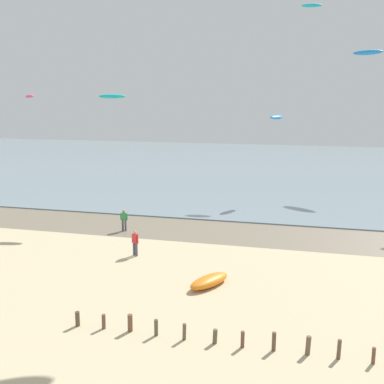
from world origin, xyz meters
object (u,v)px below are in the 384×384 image
object	(u,v)px
kite_aloft_3	(368,52)
kite_aloft_4	(112,96)
kite_aloft_1	(30,96)
kite_aloft_5	(312,5)
grounded_kite	(209,281)
person_mid_beach	(135,242)
kite_aloft_2	(276,117)
person_far_down_beach	(124,219)

from	to	relation	value
kite_aloft_3	kite_aloft_4	size ratio (longest dim) A/B	1.54
kite_aloft_1	kite_aloft_4	size ratio (longest dim) A/B	0.88
kite_aloft_5	grounded_kite	bearing A→B (deg)	78.12
person_mid_beach	kite_aloft_1	xyz separation A→B (m)	(-16.37, 14.23, 9.46)
grounded_kite	kite_aloft_1	distance (m)	30.40
kite_aloft_1	kite_aloft_5	size ratio (longest dim) A/B	0.89
kite_aloft_2	kite_aloft_4	world-z (taller)	kite_aloft_4
kite_aloft_1	kite_aloft_2	bearing A→B (deg)	-121.80
kite_aloft_2	kite_aloft_3	distance (m)	14.50
grounded_kite	kite_aloft_1	world-z (taller)	kite_aloft_1
kite_aloft_4	kite_aloft_2	bearing A→B (deg)	-149.04
person_far_down_beach	kite_aloft_2	distance (m)	19.85
kite_aloft_2	grounded_kite	bearing A→B (deg)	18.83
grounded_kite	kite_aloft_3	world-z (taller)	kite_aloft_3
kite_aloft_3	kite_aloft_5	distance (m)	8.10
person_mid_beach	grounded_kite	world-z (taller)	person_mid_beach
kite_aloft_4	kite_aloft_1	bearing A→B (deg)	-33.86
person_far_down_beach	grounded_kite	distance (m)	13.01
grounded_kite	kite_aloft_2	distance (m)	26.12
kite_aloft_1	grounded_kite	bearing A→B (deg)	-177.01
person_mid_beach	kite_aloft_3	bearing A→B (deg)	62.11
kite_aloft_2	kite_aloft_4	distance (m)	17.03
person_far_down_beach	kite_aloft_3	distance (m)	34.17
grounded_kite	kite_aloft_5	size ratio (longest dim) A/B	1.28
kite_aloft_3	kite_aloft_4	distance (m)	30.07
person_mid_beach	kite_aloft_3	distance (m)	36.91
person_mid_beach	kite_aloft_3	size ratio (longest dim) A/B	0.48
grounded_kite	kite_aloft_1	size ratio (longest dim) A/B	1.45
kite_aloft_2	kite_aloft_3	bearing A→B (deg)	157.12
person_far_down_beach	grounded_kite	bearing A→B (deg)	-46.47
person_mid_beach	kite_aloft_4	world-z (taller)	kite_aloft_4
kite_aloft_4	kite_aloft_5	xyz separation A→B (m)	(15.29, 20.21, 9.98)
person_far_down_beach	kite_aloft_2	world-z (taller)	kite_aloft_2
kite_aloft_1	kite_aloft_4	distance (m)	11.70
kite_aloft_2	kite_aloft_1	bearing A→B (deg)	-52.53
grounded_kite	kite_aloft_1	xyz separation A→B (m)	(-22.23, 18.12, 10.09)
kite_aloft_1	kite_aloft_2	world-z (taller)	kite_aloft_1
kite_aloft_3	grounded_kite	bearing A→B (deg)	-74.11
kite_aloft_5	person_far_down_beach	bearing A→B (deg)	56.90
person_mid_beach	person_far_down_beach	distance (m)	6.34
person_mid_beach	kite_aloft_4	xyz separation A→B (m)	(-5.61, 9.67, 9.42)
grounded_kite	person_far_down_beach	bearing A→B (deg)	70.02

